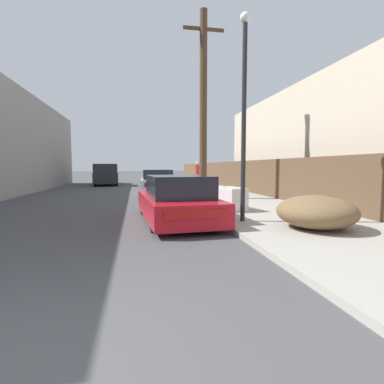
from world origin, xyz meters
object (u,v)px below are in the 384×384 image
(car_parked_mid, at_px, (158,182))
(pickup_truck, at_px, (106,175))
(parked_sports_car_red, at_px, (177,201))
(utility_pole, at_px, (203,104))
(brush_pile, at_px, (316,212))
(street_lamp, at_px, (244,104))
(discarded_fridge, at_px, (228,198))
(pedestrian, at_px, (197,174))

(car_parked_mid, relative_size, pickup_truck, 0.76)
(parked_sports_car_red, relative_size, utility_pole, 0.56)
(utility_pole, distance_m, brush_pile, 7.97)
(parked_sports_car_red, bearing_deg, brush_pile, -39.30)
(parked_sports_car_red, bearing_deg, pickup_truck, 97.74)
(street_lamp, bearing_deg, brush_pile, -41.15)
(utility_pole, bearing_deg, street_lamp, -92.41)
(discarded_fridge, bearing_deg, pedestrian, 71.07)
(discarded_fridge, relative_size, pedestrian, 0.94)
(street_lamp, bearing_deg, car_parked_mid, 98.10)
(brush_pile, bearing_deg, parked_sports_car_red, 144.40)
(discarded_fridge, height_order, utility_pole, utility_pole)
(parked_sports_car_red, distance_m, street_lamp, 3.14)
(utility_pole, xyz_separation_m, brush_pile, (1.10, -6.93, -3.79))
(pickup_truck, bearing_deg, pedestrian, 135.69)
(street_lamp, height_order, brush_pile, street_lamp)
(discarded_fridge, height_order, car_parked_mid, car_parked_mid)
(discarded_fridge, height_order, parked_sports_car_red, parked_sports_car_red)
(pickup_truck, xyz_separation_m, street_lamp, (5.21, -18.75, 2.23))
(discarded_fridge, distance_m, parked_sports_car_red, 2.28)
(car_parked_mid, bearing_deg, utility_pole, -66.74)
(street_lamp, distance_m, pedestrian, 13.39)
(discarded_fridge, height_order, street_lamp, street_lamp)
(parked_sports_car_red, height_order, pickup_truck, pickup_truck)
(car_parked_mid, distance_m, pickup_truck, 9.25)
(pedestrian, bearing_deg, utility_pole, -99.64)
(pedestrian, bearing_deg, car_parked_mid, -136.21)
(parked_sports_car_red, xyz_separation_m, brush_pile, (2.95, -2.11, -0.08))
(discarded_fridge, relative_size, utility_pole, 0.20)
(pickup_truck, bearing_deg, street_lamp, 101.13)
(discarded_fridge, height_order, pickup_truck, pickup_truck)
(car_parked_mid, distance_m, street_lamp, 10.69)
(discarded_fridge, bearing_deg, street_lamp, -110.18)
(parked_sports_car_red, relative_size, pickup_truck, 0.77)
(car_parked_mid, bearing_deg, street_lamp, -79.23)
(pickup_truck, xyz_separation_m, pedestrian, (6.71, -5.61, 0.15))
(utility_pole, xyz_separation_m, pedestrian, (1.26, 7.39, -3.25))
(pickup_truck, distance_m, pedestrian, 8.75)
(discarded_fridge, distance_m, car_parked_mid, 8.29)
(pickup_truck, height_order, utility_pole, utility_pole)
(parked_sports_car_red, height_order, street_lamp, street_lamp)
(pickup_truck, relative_size, utility_pole, 0.73)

